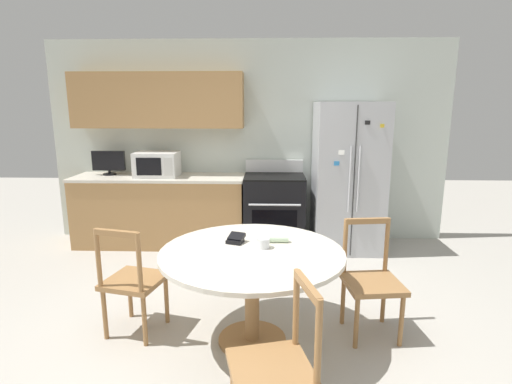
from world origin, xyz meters
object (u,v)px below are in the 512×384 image
Objects in this scene: countertop_tv at (109,162)px; dining_chair_left at (133,281)px; oven_range at (274,210)px; microwave at (157,164)px; candle_glass at (263,244)px; dining_chair_near at (276,368)px; dining_chair_right at (371,281)px; wallet at (236,239)px; refrigerator at (348,177)px.

dining_chair_left is (1.00, -2.16, -0.63)m from countertop_tv.
microwave is at bearing 179.61° from oven_range.
candle_glass is (1.37, -2.10, -0.28)m from microwave.
microwave is at bearing 11.13° from dining_chair_near.
countertop_tv is 3.00m from candle_glass.
countertop_tv reaches higher than dining_chair_left.
dining_chair_left is at bearing -4.42° from dining_chair_right.
countertop_tv reaches higher than wallet.
dining_chair_left is 0.87m from wallet.
microwave is 3.31× the size of wallet.
dining_chair_right and dining_chair_left have the same top height.
refrigerator is 2.02× the size of dining_chair_right.
oven_range is at bearing -2.64° from countertop_tv.
oven_range is 1.20× the size of dining_chair_right.
microwave is at bearing 120.13° from wallet.
microwave is (-1.48, 0.01, 0.58)m from oven_range.
refrigerator is 2.90m from dining_chair_left.
oven_range is 6.77× the size of wallet.
dining_chair_near is 5.66× the size of wallet.
countertop_tv is at bearing 128.48° from dining_chair_left.
candle_glass is (2.02, -2.19, -0.30)m from countertop_tv.
oven_range is 1.20× the size of dining_chair_left.
dining_chair_left is at bearing -135.18° from refrigerator.
oven_range is at bearing 87.06° from candle_glass.
countertop_tv reaches higher than dining_chair_near.
microwave reaches higher than oven_range.
countertop_tv is 4.38× the size of candle_glass.
dining_chair_right is (0.74, -2.00, -0.03)m from oven_range.
refrigerator is at bearing 63.74° from candle_glass.
refrigerator reaches higher than oven_range.
candle_glass is at bearing -27.71° from wallet.
dining_chair_right is at bearing -49.27° from dining_chair_near.
candle_glass is (-1.01, -2.05, -0.14)m from refrigerator.
wallet is at bearing -48.99° from countertop_tv.
dining_chair_right is 1.86m from dining_chair_left.
dining_chair_left reaches higher than wallet.
refrigerator reaches higher than dining_chair_near.
countertop_tv is at bearing 177.25° from refrigerator.
dining_chair_near is at bearing -85.20° from candle_glass.
microwave is 1.26× the size of countertop_tv.
wallet is at bearing -99.28° from oven_range.
countertop_tv is (-0.65, 0.09, 0.02)m from microwave.
countertop_tv is at bearing -42.59° from dining_chair_right.
candle_glass is at bearing -116.26° from refrigerator.
microwave is 3.47m from dining_chair_near.
refrigerator is 19.11× the size of candle_glass.
dining_chair_near is (-0.02, -3.08, -0.03)m from oven_range.
refrigerator reaches higher than dining_chair_left.
dining_chair_right reaches higher than candle_glass.
dining_chair_near is at bearing -64.79° from microwave.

